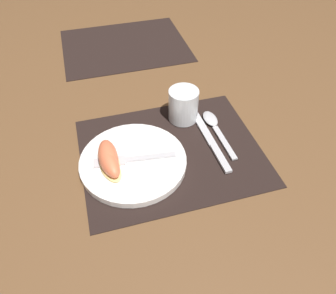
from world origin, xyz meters
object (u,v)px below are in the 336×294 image
at_px(knife, 210,140).
at_px(juice_glass, 183,107).
at_px(plate, 133,162).
at_px(fork, 129,160).
at_px(spoon, 214,125).
at_px(citrus_wedge_0, 108,158).
at_px(citrus_wedge_1, 109,163).

bearing_deg(knife, juice_glass, 110.36).
bearing_deg(plate, fork, -176.19).
relative_size(plate, spoon, 1.35).
relative_size(plate, citrus_wedge_0, 2.26).
bearing_deg(fork, plate, 3.81).
relative_size(spoon, citrus_wedge_0, 1.68).
height_order(juice_glass, knife, juice_glass).
distance_m(knife, citrus_wedge_1, 0.26).
xyz_separation_m(spoon, fork, (-0.24, -0.07, 0.01)).
bearing_deg(spoon, knife, -119.67).
distance_m(knife, spoon, 0.06).
relative_size(fork, citrus_wedge_0, 1.73).
xyz_separation_m(plate, citrus_wedge_1, (-0.05, -0.01, 0.03)).
distance_m(juice_glass, knife, 0.12).
relative_size(juice_glass, spoon, 0.47).
relative_size(knife, spoon, 1.26).
xyz_separation_m(citrus_wedge_0, citrus_wedge_1, (-0.00, -0.02, 0.00)).
bearing_deg(fork, knife, 6.27).
bearing_deg(citrus_wedge_0, fork, -6.16).
xyz_separation_m(plate, knife, (0.20, 0.02, -0.01)).
bearing_deg(plate, knife, 6.39).
height_order(fork, citrus_wedge_0, citrus_wedge_0).
height_order(juice_glass, citrus_wedge_0, juice_glass).
bearing_deg(citrus_wedge_0, citrus_wedge_1, -93.74).
height_order(juice_glass, spoon, juice_glass).
bearing_deg(juice_glass, citrus_wedge_0, -150.30).
distance_m(knife, citrus_wedge_0, 0.25).
bearing_deg(juice_glass, plate, -141.84).
xyz_separation_m(fork, citrus_wedge_0, (-0.04, 0.00, 0.01)).
height_order(plate, knife, plate).
bearing_deg(knife, spoon, 60.33).
bearing_deg(citrus_wedge_0, spoon, 13.81).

